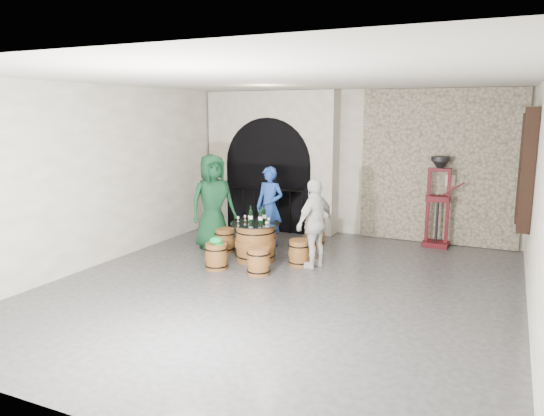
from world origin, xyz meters
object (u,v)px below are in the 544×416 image
at_px(wine_bottle_center, 261,217).
at_px(barrel_stool_left, 225,240).
at_px(barrel_table, 255,242).
at_px(barrel_stool_near_right, 259,261).
at_px(person_white, 315,224).
at_px(barrel_stool_near_left, 216,256).
at_px(side_barrel, 315,232).
at_px(person_blue, 270,207).
at_px(barrel_stool_right, 300,253).
at_px(wine_bottle_right, 264,215).
at_px(wine_bottle_left, 251,216).
at_px(corking_press, 438,195).
at_px(person_green, 213,202).

bearing_deg(wine_bottle_center, barrel_stool_left, 162.30).
distance_m(barrel_table, barrel_stool_left, 0.88).
xyz_separation_m(barrel_table, barrel_stool_near_right, (0.44, -0.75, -0.12)).
relative_size(barrel_stool_near_right, person_white, 0.29).
height_order(barrel_table, barrel_stool_near_left, barrel_table).
relative_size(barrel_stool_near_right, side_barrel, 0.82).
xyz_separation_m(person_blue, person_white, (1.37, -1.03, -0.02)).
xyz_separation_m(barrel_stool_right, wine_bottle_right, (-0.77, 0.14, 0.61)).
bearing_deg(barrel_table, wine_bottle_center, -6.19).
relative_size(barrel_stool_near_left, wine_bottle_left, 1.42).
xyz_separation_m(barrel_table, corking_press, (2.91, 2.48, 0.72)).
height_order(person_white, corking_press, corking_press).
distance_m(barrel_table, corking_press, 3.89).
bearing_deg(barrel_stool_near_left, barrel_stool_near_right, 2.50).
bearing_deg(corking_press, person_green, -151.41).
xyz_separation_m(barrel_stool_near_left, person_blue, (0.16, 1.87, 0.59)).
relative_size(barrel_table, barrel_stool_right, 1.97).
bearing_deg(side_barrel, barrel_stool_right, -80.75).
distance_m(barrel_stool_near_right, person_green, 2.09).
bearing_deg(barrel_table, side_barrel, 66.75).
height_order(wine_bottle_center, side_barrel, wine_bottle_center).
distance_m(barrel_stool_left, barrel_stool_near_left, 1.16).
xyz_separation_m(barrel_stool_near_left, wine_bottle_left, (0.29, 0.77, 0.61)).
relative_size(wine_bottle_left, wine_bottle_center, 1.00).
xyz_separation_m(person_blue, wine_bottle_left, (0.13, -1.10, 0.02)).
xyz_separation_m(person_green, wine_bottle_left, (1.06, -0.41, -0.11)).
relative_size(person_blue, corking_press, 0.89).
relative_size(wine_bottle_center, corking_press, 0.18).
bearing_deg(person_white, corking_press, 163.15).
distance_m(barrel_table, wine_bottle_left, 0.50).
bearing_deg(wine_bottle_right, corking_press, 39.26).
relative_size(barrel_table, barrel_stool_near_left, 1.97).
bearing_deg(barrel_table, corking_press, 40.43).
xyz_separation_m(barrel_stool_left, person_blue, (0.61, 0.80, 0.59)).
bearing_deg(person_white, barrel_stool_near_left, -42.06).
height_order(person_green, person_blue, person_green).
bearing_deg(barrel_stool_near_left, side_barrel, 66.00).
bearing_deg(barrel_stool_right, wine_bottle_left, -176.58).
bearing_deg(person_green, barrel_stool_left, -74.67).
distance_m(person_green, wine_bottle_center, 1.33).
relative_size(person_blue, person_white, 1.03).
xyz_separation_m(person_white, wine_bottle_left, (-1.24, -0.07, 0.05)).
bearing_deg(wine_bottle_center, barrel_stool_near_left, -122.34).
relative_size(person_green, wine_bottle_left, 5.86).
height_order(barrel_stool_near_right, corking_press, corking_press).
bearing_deg(person_blue, barrel_stool_left, -123.08).
height_order(barrel_stool_near_left, side_barrel, side_barrel).
distance_m(person_green, corking_press, 4.56).
distance_m(side_barrel, corking_press, 2.61).
relative_size(barrel_table, barrel_stool_near_right, 1.97).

